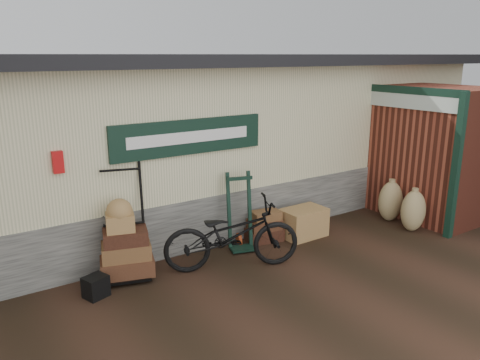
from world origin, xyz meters
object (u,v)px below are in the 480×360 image
object	(u,v)px
porter_trolley	(123,216)
bicycle	(232,231)
green_barrow	(240,211)
black_trunk	(96,287)
suitcase_stack	(264,226)
wicker_hamper	(303,222)

from	to	relation	value
porter_trolley	bicycle	xyz separation A→B (m)	(1.42, -0.74, -0.31)
porter_trolley	green_barrow	bearing A→B (deg)	11.95
green_barrow	black_trunk	distance (m)	2.62
suitcase_stack	bicycle	xyz separation A→B (m)	(-1.08, -0.61, 0.33)
suitcase_stack	wicker_hamper	bearing A→B (deg)	-17.93
porter_trolley	black_trunk	size ratio (longest dim) A/B	6.16
suitcase_stack	black_trunk	distance (m)	3.12
black_trunk	bicycle	world-z (taller)	bicycle
porter_trolley	black_trunk	distance (m)	1.08
bicycle	black_trunk	bearing A→B (deg)	104.15
porter_trolley	bicycle	distance (m)	1.63
wicker_hamper	black_trunk	distance (m)	3.81
green_barrow	wicker_hamper	world-z (taller)	green_barrow
black_trunk	bicycle	xyz separation A→B (m)	(2.02, -0.28, 0.46)
wicker_hamper	porter_trolley	bearing A→B (deg)	173.72
suitcase_stack	wicker_hamper	size ratio (longest dim) A/B	0.78
porter_trolley	suitcase_stack	xyz separation A→B (m)	(2.49, -0.12, -0.64)
wicker_hamper	bicycle	size ratio (longest dim) A/B	0.38
porter_trolley	wicker_hamper	bearing A→B (deg)	10.50
green_barrow	bicycle	size ratio (longest dim) A/B	0.63
black_trunk	bicycle	size ratio (longest dim) A/B	0.14
wicker_hamper	green_barrow	bearing A→B (deg)	171.48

